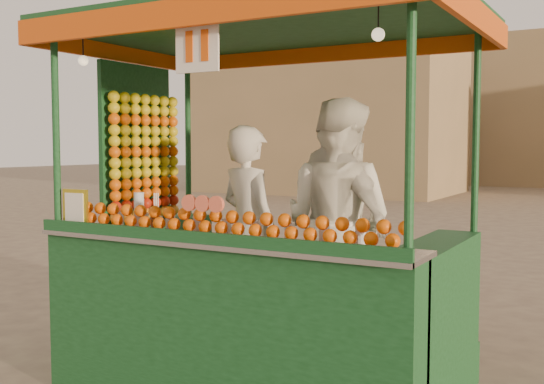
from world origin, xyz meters
The scene contains 6 objects.
building_left centered at (-9.00, 20.00, 3.00)m, with size 10.00×6.00×6.00m, color #937854.
building_center centered at (-2.00, 30.00, 3.50)m, with size 14.00×7.00×7.00m, color #937854.
juice_cart centered at (-0.51, -0.06, 0.93)m, with size 3.16×2.05×2.87m.
vendor_left centered at (-0.71, 0.26, 1.20)m, with size 0.74×0.62×1.73m.
vendor_middle centered at (0.04, 0.39, 1.30)m, with size 1.02×0.84×1.93m.
vendor_right centered at (0.01, 0.41, 1.29)m, with size 1.21×0.94×1.91m.
Camera 1 is at (2.07, -4.26, 1.90)m, focal length 42.74 mm.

